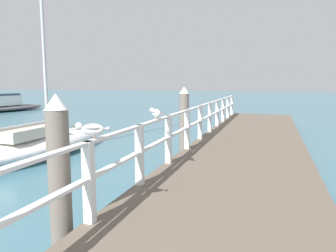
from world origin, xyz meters
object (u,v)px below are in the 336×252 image
dock_piling_near (59,175)px  seagull_background (156,112)px  boat_2 (8,105)px  dock_piling_far (184,121)px  seagull_foreground (92,129)px  boat_1 (41,142)px

dock_piling_near → seagull_background: 2.57m
seagull_background → boat_2: (-17.11, 13.56, -1.18)m
dock_piling_far → seagull_foreground: dock_piling_far is taller
seagull_background → boat_1: (-4.56, 2.16, -1.23)m
seagull_foreground → seagull_background: bearing=-19.8°
dock_piling_far → seagull_foreground: size_ratio=4.47×
dock_piling_far → seagull_foreground: 5.73m
dock_piling_near → seagull_foreground: bearing=28.1°
seagull_background → boat_2: size_ratio=0.06×
seagull_foreground → boat_2: bearing=27.5°
boat_2 → dock_piling_near: bearing=144.1°
dock_piling_near → boat_2: size_ratio=0.35×
boat_1 → boat_2: 16.96m
dock_piling_far → seagull_background: 3.48m
seagull_background → boat_1: boat_1 is taller
seagull_background → boat_2: bearing=93.3°
dock_piling_near → seagull_foreground: size_ratio=4.47×
boat_1 → dock_piling_near: bearing=-48.0°
seagull_foreground → boat_1: 6.48m
dock_piling_near → dock_piling_far: 5.89m
dock_piling_near → boat_1: size_ratio=0.27×
seagull_foreground → boat_2: seagull_foreground is taller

